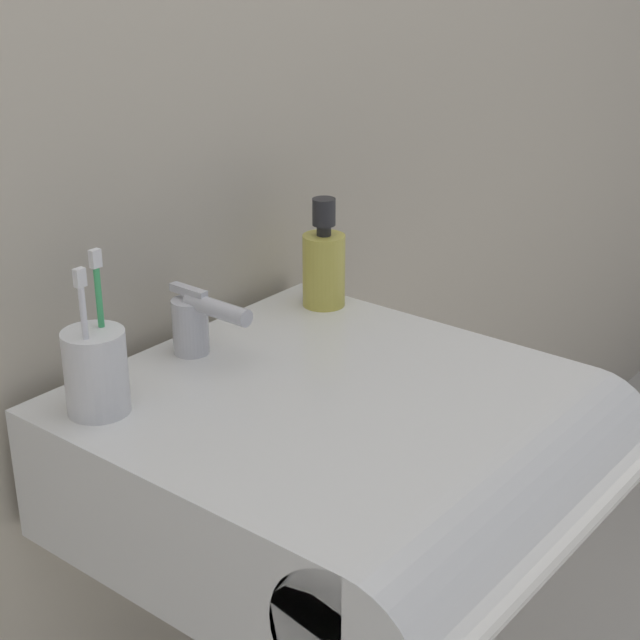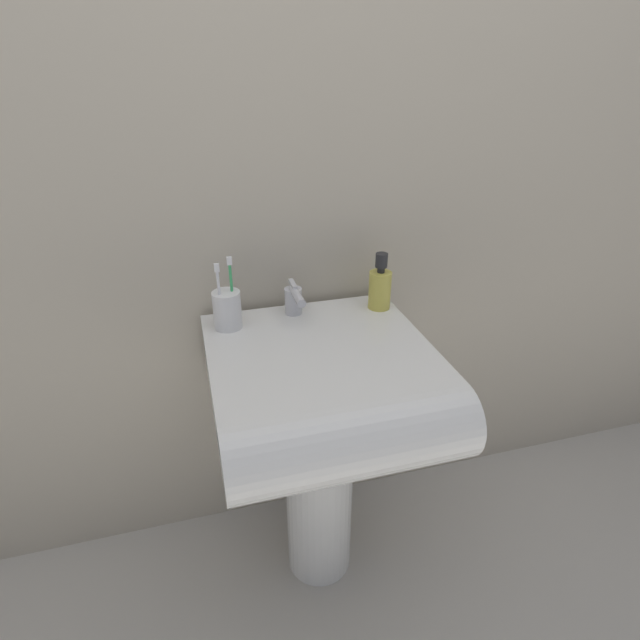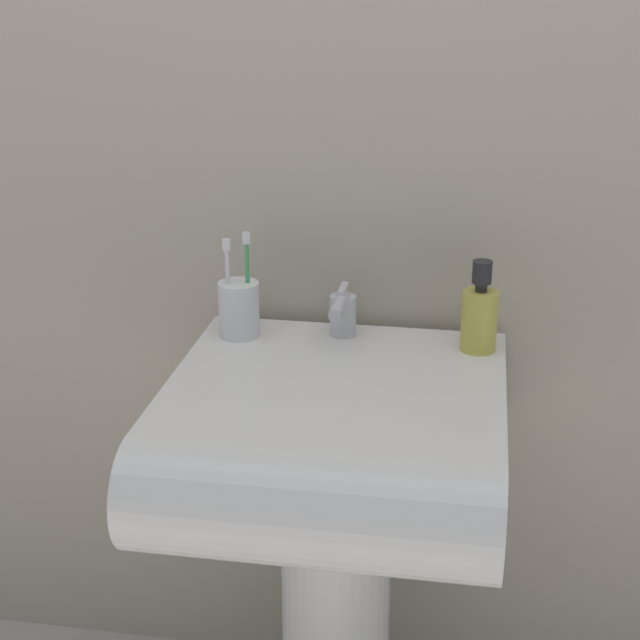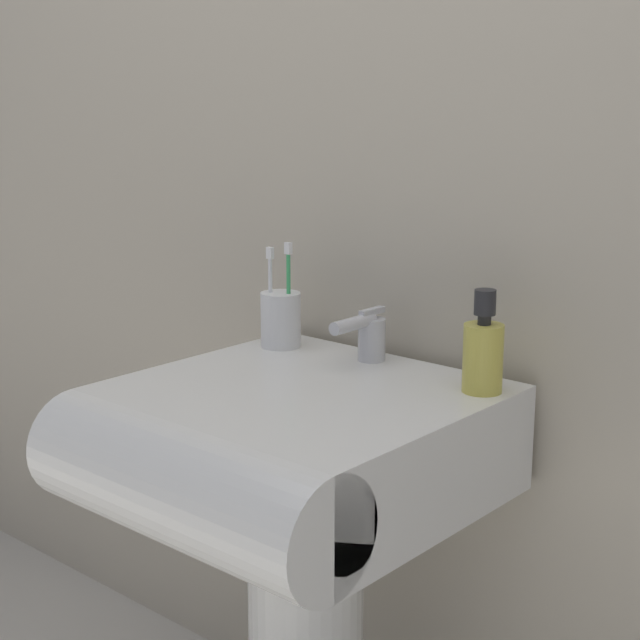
{
  "view_description": "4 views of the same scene",
  "coord_description": "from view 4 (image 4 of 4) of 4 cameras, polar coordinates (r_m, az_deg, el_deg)",
  "views": [
    {
      "loc": [
        -0.8,
        -0.64,
        1.27
      ],
      "look_at": [
        -0.02,
        -0.02,
        0.85
      ],
      "focal_mm": 55.0,
      "sensor_mm": 36.0,
      "label": 1
    },
    {
      "loc": [
        -0.27,
        -0.98,
        1.35
      ],
      "look_at": [
        -0.0,
        -0.01,
        0.83
      ],
      "focal_mm": 28.0,
      "sensor_mm": 36.0,
      "label": 2
    },
    {
      "loc": [
        0.2,
        -1.37,
        1.38
      ],
      "look_at": [
        -0.03,
        0.01,
        0.85
      ],
      "focal_mm": 55.0,
      "sensor_mm": 36.0,
      "label": 3
    },
    {
      "loc": [
        0.95,
        -1.05,
        1.19
      ],
      "look_at": [
        0.01,
        0.02,
        0.86
      ],
      "focal_mm": 55.0,
      "sensor_mm": 36.0,
      "label": 4
    }
  ],
  "objects": [
    {
      "name": "wall_back",
      "position": [
        1.64,
        5.87,
        13.54
      ],
      "size": [
        5.0,
        0.05,
        2.4
      ],
      "primitive_type": "cube",
      "color": "#B7AD99",
      "rests_on": "ground"
    },
    {
      "name": "sink_basin",
      "position": [
        1.47,
        -2.5,
        -7.59
      ],
      "size": [
        0.52,
        0.56,
        0.17
      ],
      "color": "white",
      "rests_on": "sink_pedestal"
    },
    {
      "name": "faucet",
      "position": [
        1.61,
        2.78,
        -0.88
      ],
      "size": [
        0.05,
        0.12,
        0.09
      ],
      "color": "silver",
      "rests_on": "sink_basin"
    },
    {
      "name": "toothbrush_cup",
      "position": [
        1.7,
        -2.3,
        0.09
      ],
      "size": [
        0.07,
        0.07,
        0.18
      ],
      "color": "white",
      "rests_on": "sink_basin"
    },
    {
      "name": "soap_bottle",
      "position": [
        1.46,
        9.47,
        -1.88
      ],
      "size": [
        0.06,
        0.06,
        0.15
      ],
      "color": "gold",
      "rests_on": "sink_basin"
    }
  ]
}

